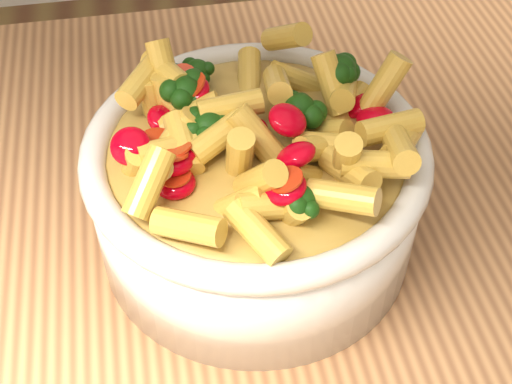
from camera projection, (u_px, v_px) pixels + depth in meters
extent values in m
cube|color=tan|center=(355.00, 262.00, 0.61)|extent=(1.20, 0.80, 0.04)
cylinder|color=silver|center=(256.00, 196.00, 0.57)|extent=(0.26, 0.26, 0.10)
ellipsoid|color=silver|center=(256.00, 222.00, 0.59)|extent=(0.23, 0.23, 0.04)
torus|color=silver|center=(256.00, 150.00, 0.53)|extent=(0.26, 0.26, 0.02)
ellipsoid|color=gold|center=(256.00, 150.00, 0.53)|extent=(0.23, 0.23, 0.03)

